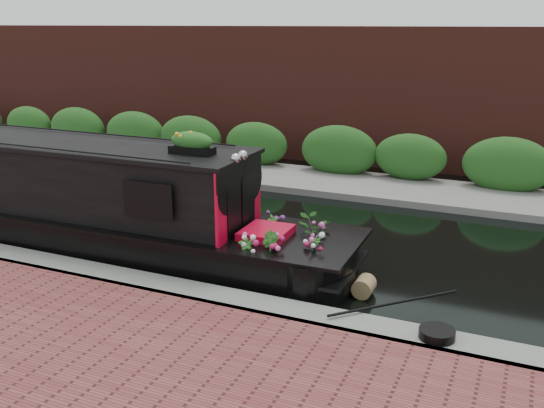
% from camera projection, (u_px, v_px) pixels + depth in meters
% --- Properties ---
extents(ground, '(80.00, 80.00, 0.00)m').
position_uv_depth(ground, '(255.00, 234.00, 12.28)').
color(ground, black).
rests_on(ground, ground).
extents(near_bank_coping, '(40.00, 0.60, 0.50)m').
position_uv_depth(near_bank_coping, '(164.00, 299.00, 9.39)').
color(near_bank_coping, slate).
rests_on(near_bank_coping, ground).
extents(far_bank_path, '(40.00, 2.40, 0.34)m').
position_uv_depth(far_bank_path, '(323.00, 185.00, 15.95)').
color(far_bank_path, slate).
rests_on(far_bank_path, ground).
extents(far_hedge, '(40.00, 1.10, 2.80)m').
position_uv_depth(far_hedge, '(334.00, 177.00, 16.74)').
color(far_hedge, '#22531B').
rests_on(far_hedge, ground).
extents(far_brick_wall, '(40.00, 1.00, 8.00)m').
position_uv_depth(far_brick_wall, '(355.00, 162.00, 18.58)').
color(far_brick_wall, '#56241D').
rests_on(far_brick_wall, ground).
extents(narrowboat, '(11.08, 2.14, 2.59)m').
position_uv_depth(narrowboat, '(63.00, 204.00, 11.57)').
color(narrowboat, black).
rests_on(narrowboat, ground).
extents(rope_fender, '(0.31, 0.37, 0.31)m').
position_uv_depth(rope_fender, '(364.00, 286.00, 9.45)').
color(rope_fender, olive).
rests_on(rope_fender, ground).
extents(coiled_mooring_rope, '(0.46, 0.46, 0.12)m').
position_uv_depth(coiled_mooring_rope, '(437.00, 334.00, 7.70)').
color(coiled_mooring_rope, black).
rests_on(coiled_mooring_rope, near_bank_coping).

